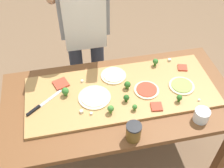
{
  "coord_description": "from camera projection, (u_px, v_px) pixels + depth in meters",
  "views": [
    {
      "loc": [
        -0.32,
        -1.28,
        2.23
      ],
      "look_at": [
        -0.04,
        0.08,
        0.83
      ],
      "focal_mm": 43.96,
      "sensor_mm": 36.0,
      "label": 1
    }
  ],
  "objects": [
    {
      "name": "ground_plane",
      "position": [
        118.0,
        152.0,
        2.51
      ],
      "size": [
        8.0,
        8.0,
        0.0
      ],
      "primitive_type": "plane",
      "color": "brown"
    },
    {
      "name": "prep_table",
      "position": [
        119.0,
        106.0,
        2.04
      ],
      "size": [
        1.67,
        0.84,
        0.76
      ],
      "color": "brown",
      "rests_on": "ground"
    },
    {
      "name": "cutting_board",
      "position": [
        121.0,
        92.0,
        2.0
      ],
      "size": [
        1.37,
        0.55,
        0.02
      ],
      "primitive_type": "cube",
      "color": "#B27F47",
      "rests_on": "prep_table"
    },
    {
      "name": "chefs_knife",
      "position": [
        40.0,
        106.0,
        1.88
      ],
      "size": [
        0.25,
        0.2,
        0.02
      ],
      "color": "#B7BABF",
      "rests_on": "cutting_board"
    },
    {
      "name": "pizza_whole_pesto_green",
      "position": [
        182.0,
        86.0,
        2.01
      ],
      "size": [
        0.19,
        0.19,
        0.02
      ],
      "color": "beige",
      "rests_on": "cutting_board"
    },
    {
      "name": "pizza_whole_tomato_red",
      "position": [
        147.0,
        90.0,
        1.98
      ],
      "size": [
        0.18,
        0.18,
        0.02
      ],
      "color": "beige",
      "rests_on": "cutting_board"
    },
    {
      "name": "pizza_whole_cheese_artichoke",
      "position": [
        114.0,
        75.0,
        2.09
      ],
      "size": [
        0.19,
        0.19,
        0.02
      ],
      "color": "beige",
      "rests_on": "cutting_board"
    },
    {
      "name": "pizza_whole_white_garlic",
      "position": [
        94.0,
        97.0,
        1.93
      ],
      "size": [
        0.23,
        0.23,
        0.02
      ],
      "color": "beige",
      "rests_on": "cutting_board"
    },
    {
      "name": "pizza_slice_center",
      "position": [
        61.0,
        84.0,
        2.03
      ],
      "size": [
        0.13,
        0.13,
        0.01
      ],
      "primitive_type": "cube",
      "rotation": [
        0.0,
        0.0,
        0.34
      ],
      "color": "#BC3D28",
      "rests_on": "cutting_board"
    },
    {
      "name": "pizza_slice_near_right",
      "position": [
        182.0,
        68.0,
        2.15
      ],
      "size": [
        0.09,
        0.09,
        0.01
      ],
      "primitive_type": "cube",
      "rotation": [
        0.0,
        0.0,
        -0.3
      ],
      "color": "#BC3D28",
      "rests_on": "cutting_board"
    },
    {
      "name": "pizza_slice_far_right",
      "position": [
        157.0,
        107.0,
        1.87
      ],
      "size": [
        0.09,
        0.09,
        0.01
      ],
      "primitive_type": "cube",
      "rotation": [
        0.0,
        0.0,
        -0.13
      ],
      "color": "#BC3D28",
      "rests_on": "cutting_board"
    },
    {
      "name": "broccoli_floret_front_left",
      "position": [
        127.0,
        85.0,
        1.98
      ],
      "size": [
        0.05,
        0.05,
        0.06
      ],
      "color": "#366618",
      "rests_on": "cutting_board"
    },
    {
      "name": "broccoli_floret_center_left",
      "position": [
        179.0,
        98.0,
        1.89
      ],
      "size": [
        0.04,
        0.04,
        0.06
      ],
      "color": "#366618",
      "rests_on": "cutting_board"
    },
    {
      "name": "broccoli_floret_center_right",
      "position": [
        135.0,
        107.0,
        1.84
      ],
      "size": [
        0.04,
        0.04,
        0.05
      ],
      "color": "#3F7220",
      "rests_on": "cutting_board"
    },
    {
      "name": "broccoli_floret_front_right",
      "position": [
        155.0,
        62.0,
        2.15
      ],
      "size": [
        0.04,
        0.04,
        0.06
      ],
      "color": "#3F7220",
      "rests_on": "cutting_board"
    },
    {
      "name": "broccoli_floret_back_left",
      "position": [
        111.0,
        109.0,
        1.82
      ],
      "size": [
        0.05,
        0.05,
        0.07
      ],
      "color": "#487A23",
      "rests_on": "cutting_board"
    },
    {
      "name": "broccoli_floret_front_mid",
      "position": [
        126.0,
        98.0,
        1.89
      ],
      "size": [
        0.04,
        0.04,
        0.06
      ],
      "color": "#2C5915",
      "rests_on": "cutting_board"
    },
    {
      "name": "broccoli_floret_back_mid",
      "position": [
        65.0,
        91.0,
        1.93
      ],
      "size": [
        0.05,
        0.05,
        0.07
      ],
      "color": "#3F7220",
      "rests_on": "cutting_board"
    },
    {
      "name": "cheese_crumble_a",
      "position": [
        82.0,
        81.0,
        2.05
      ],
      "size": [
        0.02,
        0.02,
        0.02
      ],
      "primitive_type": "cube",
      "rotation": [
        0.0,
        0.0,
        0.63
      ],
      "color": "white",
      "rests_on": "cutting_board"
    },
    {
      "name": "cheese_crumble_b",
      "position": [
        91.0,
        113.0,
        1.83
      ],
      "size": [
        0.02,
        0.02,
        0.02
      ],
      "primitive_type": "cube",
      "rotation": [
        0.0,
        0.0,
        1.53
      ],
      "color": "white",
      "rests_on": "cutting_board"
    },
    {
      "name": "cheese_crumble_c",
      "position": [
        199.0,
        100.0,
        1.92
      ],
      "size": [
        0.02,
        0.02,
        0.01
      ],
      "primitive_type": "cube",
      "rotation": [
        0.0,
        0.0,
        0.98
      ],
      "color": "white",
      "rests_on": "cutting_board"
    },
    {
      "name": "cheese_crumble_d",
      "position": [
        82.0,
        112.0,
        1.84
      ],
      "size": [
        0.03,
        0.03,
        0.02
      ],
      "primitive_type": "cube",
      "rotation": [
        0.0,
        0.0,
        0.3
      ],
      "color": "white",
      "rests_on": "cutting_board"
    },
    {
      "name": "cheese_crumble_e",
      "position": [
        170.0,
        60.0,
        2.21
      ],
      "size": [
        0.02,
        0.02,
        0.02
      ],
      "primitive_type": "cube",
      "rotation": [
        0.0,
        0.0,
        0.04
      ],
      "color": "silver",
      "rests_on": "cutting_board"
    },
    {
      "name": "flour_cup",
      "position": [
        201.0,
        116.0,
        1.81
      ],
      "size": [
        0.1,
        0.1,
        0.09
      ],
      "color": "white",
      "rests_on": "prep_table"
    },
    {
      "name": "sauce_jar",
      "position": [
        134.0,
        132.0,
        1.69
      ],
      "size": [
        0.1,
        0.1,
        0.13
      ],
      "color": "brown",
      "rests_on": "prep_table"
    },
    {
      "name": "cook_center",
      "position": [
        84.0,
        21.0,
        2.24
      ],
      "size": [
        0.54,
        0.39,
        1.67
      ],
      "color": "#333847",
      "rests_on": "ground"
    }
  ]
}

